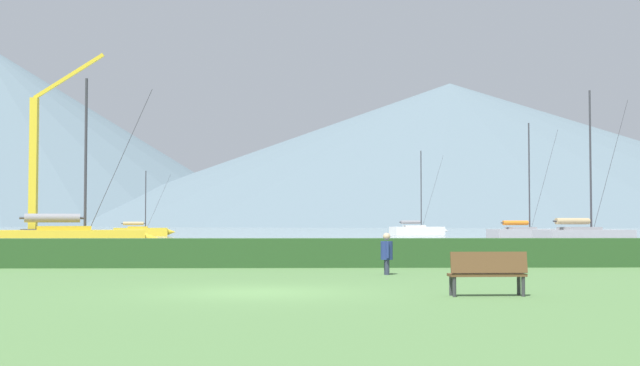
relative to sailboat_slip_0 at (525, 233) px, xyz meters
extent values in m
plane|color=#517A42|center=(-20.24, -53.67, -0.59)|extent=(1000.00, 1000.00, 0.00)
cube|color=#8C9EA3|center=(-20.24, 83.33, -0.59)|extent=(320.00, 246.00, 0.00)
cube|color=#284C23|center=(-20.24, -42.67, -0.09)|extent=(80.00, 1.20, 1.00)
cube|color=#9E9EA3|center=(-0.09, -0.03, -0.11)|extent=(6.41, 3.80, 0.95)
cone|color=#9E9EA3|center=(3.22, 1.01, -0.11)|extent=(1.23, 1.08, 0.81)
cube|color=gray|center=(-0.42, -0.13, 0.23)|extent=(2.58, 2.06, 0.61)
cylinder|color=#333338|center=(0.41, 0.13, 4.60)|extent=(0.12, 0.12, 9.35)
cylinder|color=#333338|center=(-0.90, -0.28, 0.88)|extent=(2.64, 0.92, 0.10)
cylinder|color=orange|center=(-0.90, -0.28, 0.88)|extent=(2.33, 1.06, 0.38)
cylinder|color=#333338|center=(1.77, 0.55, 4.37)|extent=(2.76, 0.89, 8.89)
cube|color=gold|center=(-35.86, 22.96, -0.14)|extent=(5.91, 2.74, 0.89)
cone|color=gold|center=(-32.64, 23.42, -0.14)|extent=(1.07, 0.89, 0.76)
cube|color=gold|center=(-36.18, 22.91, 0.18)|extent=(2.28, 1.65, 0.57)
cylinder|color=#333338|center=(-35.37, 23.03, 3.20)|extent=(0.11, 0.11, 6.60)
cylinder|color=#333338|center=(-36.64, 22.85, 0.79)|extent=(2.55, 0.46, 0.10)
cylinder|color=tan|center=(-36.64, 22.85, 0.79)|extent=(2.20, 0.66, 0.36)
cylinder|color=#333338|center=(-34.05, 23.22, 3.03)|extent=(2.68, 0.41, 6.28)
cube|color=white|center=(-4.93, 29.46, -0.10)|extent=(6.54, 3.85, 0.97)
cone|color=white|center=(-1.55, 30.50, -0.10)|extent=(1.26, 1.10, 0.83)
cube|color=silver|center=(-5.27, 29.36, 0.25)|extent=(2.63, 2.10, 0.62)
cylinder|color=#333338|center=(-4.42, 29.62, 4.62)|extent=(0.12, 0.12, 9.35)
cylinder|color=#333338|center=(-5.76, 29.21, 0.91)|extent=(2.70, 0.92, 0.11)
cylinder|color=gray|center=(-5.76, 29.21, 0.91)|extent=(2.38, 1.07, 0.39)
cylinder|color=#333338|center=(-3.03, 30.04, 4.38)|extent=(2.82, 0.89, 8.89)
cube|color=#9E9EA3|center=(-0.27, -15.80, -0.07)|extent=(6.98, 4.28, 1.04)
cone|color=#9E9EA3|center=(3.31, -14.58, -0.07)|extent=(1.36, 1.20, 0.88)
cube|color=gray|center=(-0.62, -15.92, 0.31)|extent=(2.83, 2.29, 0.66)
cylinder|color=#333338|center=(0.27, -15.62, 4.84)|extent=(0.13, 0.13, 9.73)
cylinder|color=#333338|center=(-1.14, -16.10, 1.01)|extent=(2.85, 1.07, 0.11)
cylinder|color=tan|center=(-1.14, -16.10, 1.01)|extent=(2.53, 1.21, 0.42)
cylinder|color=#333338|center=(1.74, -15.12, 4.60)|extent=(2.98, 1.04, 9.25)
cube|color=gold|center=(-30.94, -26.93, -0.02)|extent=(7.65, 4.17, 1.14)
cone|color=gold|center=(-26.91, -25.93, -0.02)|extent=(1.44, 1.24, 0.97)
cube|color=gold|center=(-31.34, -27.03, 0.40)|extent=(3.04, 2.34, 0.73)
cylinder|color=#333338|center=(-30.33, -26.78, 4.29)|extent=(0.15, 0.15, 8.51)
cylinder|color=#333338|center=(-31.92, -27.18, 1.17)|extent=(3.20, 0.91, 0.12)
cylinder|color=gray|center=(-31.92, -27.18, 1.17)|extent=(2.81, 1.11, 0.46)
cylinder|color=#333338|center=(-28.67, -26.37, 4.07)|extent=(3.36, 0.86, 8.10)
cube|color=brown|center=(-15.31, -54.83, -0.14)|extent=(1.65, 0.50, 0.06)
cube|color=brown|center=(-15.31, -55.02, 0.13)|extent=(1.64, 0.18, 0.45)
cylinder|color=#333338|center=(-14.58, -54.64, -0.37)|extent=(0.08, 0.08, 0.45)
cylinder|color=#333338|center=(-16.05, -54.69, -0.37)|extent=(0.08, 0.08, 0.45)
cylinder|color=#333338|center=(-14.57, -54.97, -0.37)|extent=(0.08, 0.08, 0.45)
cylinder|color=#333338|center=(-16.04, -55.02, -0.37)|extent=(0.08, 0.08, 0.45)
cylinder|color=#2D3347|center=(-16.64, -47.27, -0.37)|extent=(0.14, 0.14, 0.45)
cylinder|color=#2D3347|center=(-16.64, -47.09, -0.37)|extent=(0.14, 0.14, 0.45)
cylinder|color=navy|center=(-16.64, -47.18, 0.13)|extent=(0.36, 0.36, 0.55)
cylinder|color=navy|center=(-16.64, -47.42, 0.16)|extent=(0.09, 0.09, 0.49)
cylinder|color=navy|center=(-16.65, -46.94, 0.16)|extent=(0.09, 0.09, 0.49)
sphere|color=tan|center=(-16.64, -47.18, 0.55)|extent=(0.22, 0.22, 0.22)
cube|color=#333338|center=(-46.84, 20.89, -0.19)|extent=(2.00, 2.00, 0.80)
cube|color=gold|center=(-46.84, 20.89, 7.16)|extent=(0.80, 0.80, 13.90)
cube|color=gold|center=(-43.24, 20.89, 16.44)|extent=(7.40, 0.36, 4.96)
cone|color=slate|center=(47.55, 300.78, 29.63)|extent=(330.64, 330.64, 60.46)
camera|label=1|loc=(-19.46, -73.72, 0.99)|focal=49.92mm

